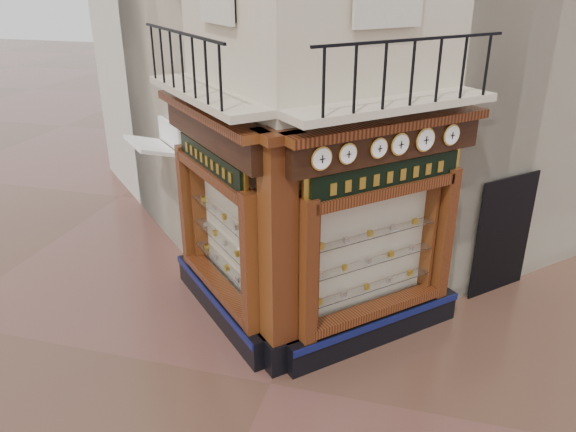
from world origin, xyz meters
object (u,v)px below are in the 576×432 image
(clock_b, at_px, (347,154))
(clock_c, at_px, (378,148))
(clock_d, at_px, (400,144))
(clock_e, at_px, (425,140))
(clock_f, at_px, (451,135))
(clock_a, at_px, (321,158))
(corner_pilaster, at_px, (278,261))
(signboard_left, at_px, (210,160))
(awning, at_px, (162,257))
(signboard_right, at_px, (387,176))

(clock_b, distance_m, clock_c, 0.55)
(clock_d, distance_m, clock_e, 0.50)
(clock_b, xyz_separation_m, clock_f, (1.41, 1.41, -0.00))
(clock_e, bearing_deg, clock_c, -180.00)
(clock_a, bearing_deg, corner_pilaster, 136.89)
(clock_e, xyz_separation_m, signboard_left, (-3.42, -0.34, -0.52))
(clock_f, bearing_deg, awning, 123.86)
(clock_f, height_order, signboard_right, clock_f)
(clock_b, distance_m, clock_e, 1.45)
(clock_d, xyz_separation_m, clock_f, (0.74, 0.74, -0.00))
(signboard_left, bearing_deg, clock_c, -140.91)
(clock_e, distance_m, awning, 6.84)
(signboard_right, bearing_deg, clock_a, -175.12)
(corner_pilaster, height_order, clock_d, corner_pilaster)
(clock_d, xyz_separation_m, signboard_left, (-3.07, 0.01, -0.52))
(awning, bearing_deg, corner_pilaster, -173.84)
(clock_b, bearing_deg, clock_c, -0.00)
(clock_c, height_order, clock_e, clock_e)
(clock_a, distance_m, awning, 6.29)
(clock_e, height_order, awning, clock_e)
(clock_a, relative_size, clock_c, 1.10)
(corner_pilaster, height_order, clock_a, corner_pilaster)
(signboard_left, bearing_deg, corner_pilaster, -169.75)
(awning, relative_size, signboard_left, 0.67)
(clock_f, relative_size, signboard_right, 0.16)
(clock_e, relative_size, signboard_left, 0.19)
(clock_c, bearing_deg, clock_a, 180.00)
(clock_c, relative_size, clock_d, 0.91)
(awning, bearing_deg, clock_e, -150.62)
(awning, height_order, signboard_left, signboard_left)
(clock_a, bearing_deg, clock_c, -0.00)
(clock_d, distance_m, awning, 6.65)
(awning, bearing_deg, clock_a, -169.30)
(awning, bearing_deg, clock_c, -158.90)
(clock_e, relative_size, signboard_right, 0.18)
(corner_pilaster, distance_m, signboard_left, 2.12)
(clock_b, relative_size, signboard_left, 0.16)
(clock_a, xyz_separation_m, signboard_right, (0.84, 0.99, -0.52))
(signboard_right, bearing_deg, signboard_left, 135.00)
(corner_pilaster, distance_m, clock_f, 3.37)
(clock_a, distance_m, clock_e, 1.89)
(clock_b, relative_size, clock_e, 0.83)
(signboard_left, height_order, signboard_right, signboard_right)
(clock_f, xyz_separation_m, signboard_left, (-3.81, -0.73, -0.52))
(clock_d, bearing_deg, clock_e, 0.00)
(clock_b, bearing_deg, clock_e, 0.00)
(clock_a, xyz_separation_m, clock_e, (1.34, 1.34, 0.00))
(clock_a, height_order, signboard_right, clock_a)
(clock_b, height_order, signboard_left, clock_b)
(signboard_left, bearing_deg, signboard_right, -135.00)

